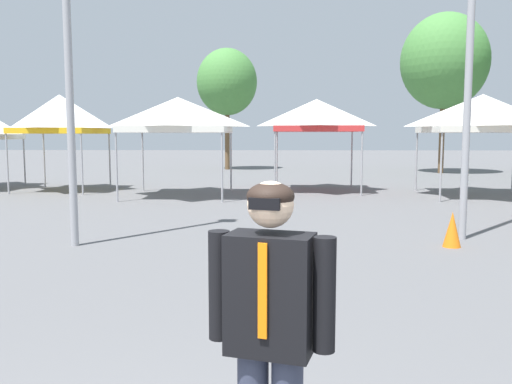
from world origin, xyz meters
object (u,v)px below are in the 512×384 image
canopy_tent_left_of_center (483,114)px  tree_behind_tents_right (444,61)px  tree_behind_tents_center (227,82)px  canopy_tent_far_right (60,114)px  canopy_tent_far_left (317,116)px  traffic_cone_lot_center (452,229)px  person_foreground (270,330)px  canopy_tent_right_of_center (178,115)px

canopy_tent_left_of_center → tree_behind_tents_right: (2.04, 10.80, 3.10)m
tree_behind_tents_right → tree_behind_tents_center: bearing=166.7°
canopy_tent_far_right → canopy_tent_far_left: canopy_tent_far_right is taller
canopy_tent_left_of_center → tree_behind_tents_right: tree_behind_tents_right is taller
tree_behind_tents_center → canopy_tent_far_right: bearing=-111.9°
traffic_cone_lot_center → canopy_tent_left_of_center: bearing=66.5°
tree_behind_tents_center → traffic_cone_lot_center: tree_behind_tents_center is taller
canopy_tent_left_of_center → person_foreground: bearing=-114.0°
person_foreground → canopy_tent_left_of_center: bearing=66.0°
canopy_tent_far_right → person_foreground: canopy_tent_far_right is taller
tree_behind_tents_right → traffic_cone_lot_center: size_ratio=12.95×
canopy_tent_left_of_center → traffic_cone_lot_center: size_ratio=5.82×
canopy_tent_left_of_center → traffic_cone_lot_center: canopy_tent_left_of_center is taller
canopy_tent_far_right → person_foreground: size_ratio=1.93×
person_foreground → traffic_cone_lot_center: (3.21, 7.00, -0.71)m
canopy_tent_far_left → person_foreground: bearing=-95.2°
canopy_tent_left_of_center → person_foreground: 16.74m
canopy_tent_far_left → tree_behind_tents_center: (-4.25, 12.06, 2.35)m
canopy_tent_right_of_center → tree_behind_tents_right: (11.94, 11.14, 3.15)m
canopy_tent_far_left → tree_behind_tents_right: bearing=51.9°
canopy_tent_far_left → tree_behind_tents_center: size_ratio=0.47×
tree_behind_tents_right → traffic_cone_lot_center: bearing=-106.5°
person_foreground → traffic_cone_lot_center: 7.73m
canopy_tent_far_left → canopy_tent_left_of_center: bearing=-15.6°
canopy_tent_far_right → tree_behind_tents_center: size_ratio=0.49×
canopy_tent_left_of_center → tree_behind_tents_center: size_ratio=0.53×
canopy_tent_right_of_center → tree_behind_tents_center: (0.39, 13.88, 2.39)m
tree_behind_tents_right → traffic_cone_lot_center: 20.57m
canopy_tent_far_right → traffic_cone_lot_center: 14.64m
person_foreground → tree_behind_tents_right: bearing=71.3°
canopy_tent_far_right → person_foreground: (7.66, -16.50, -1.71)m
canopy_tent_far_left → tree_behind_tents_right: (7.31, 9.32, 3.11)m
canopy_tent_left_of_center → canopy_tent_right_of_center: bearing=-178.0°
canopy_tent_far_left → tree_behind_tents_center: bearing=109.4°
canopy_tent_far_right → canopy_tent_right_of_center: size_ratio=1.03×
person_foreground → traffic_cone_lot_center: bearing=65.3°
canopy_tent_far_left → traffic_cone_lot_center: size_ratio=5.12×
canopy_tent_far_right → canopy_tent_far_left: 9.18m
canopy_tent_far_left → canopy_tent_far_right: bearing=-178.8°
tree_behind_tents_center → person_foreground: bearing=-84.6°
canopy_tent_far_right → traffic_cone_lot_center: canopy_tent_far_right is taller
canopy_tent_left_of_center → person_foreground: (-6.79, -15.21, -1.67)m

